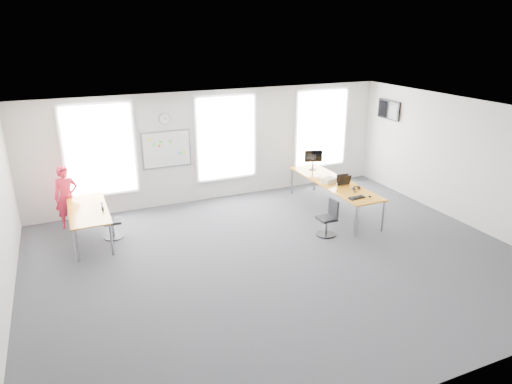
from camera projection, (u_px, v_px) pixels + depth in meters
name	position (u px, v px, depth m)	size (l,w,h in m)	color
floor	(280.00, 260.00, 9.48)	(10.00, 10.00, 0.00)	#27272C
ceiling	(283.00, 116.00, 8.45)	(10.00, 10.00, 0.00)	white
wall_back	(216.00, 146.00, 12.41)	(10.00, 10.00, 0.00)	silver
wall_front	(429.00, 296.00, 5.52)	(10.00, 10.00, 0.00)	silver
wall_right	(469.00, 163.00, 10.84)	(10.00, 10.00, 0.00)	silver
window_left	(100.00, 150.00, 11.18)	(1.60, 0.06, 2.20)	silver
window_mid	(226.00, 138.00, 12.42)	(1.60, 0.06, 2.20)	silver
window_right	(321.00, 129.00, 13.55)	(1.60, 0.06, 2.20)	silver
desk_right	(334.00, 184.00, 11.76)	(0.87, 3.26, 0.79)	orange
desk_left	(88.00, 211.00, 10.14)	(0.82, 2.05, 0.75)	orange
chair_right	(328.00, 220.00, 10.50)	(0.45, 0.45, 0.85)	black
chair_left	(110.00, 223.00, 10.34)	(0.44, 0.44, 0.83)	black
person	(67.00, 197.00, 10.80)	(0.55, 0.36, 1.52)	red
whiteboard	(167.00, 149.00, 11.86)	(1.20, 0.03, 0.90)	white
wall_clock	(164.00, 119.00, 11.58)	(0.30, 0.30, 0.04)	gray
tv	(389.00, 110.00, 13.13)	(0.06, 0.90, 0.55)	black
keyboard	(357.00, 198.00, 10.62)	(0.42, 0.15, 0.02)	black
mouse	(370.00, 197.00, 10.67)	(0.07, 0.10, 0.04)	black
lens_cap	(355.00, 192.00, 11.01)	(0.06, 0.06, 0.01)	black
headphones	(356.00, 188.00, 11.14)	(0.18, 0.09, 0.10)	black
laptop_sleeve	(344.00, 180.00, 11.46)	(0.34, 0.20, 0.27)	black
paper_stack	(328.00, 180.00, 11.67)	(0.34, 0.25, 0.12)	beige
monitor	(313.00, 158.00, 12.63)	(0.49, 0.21, 0.56)	black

